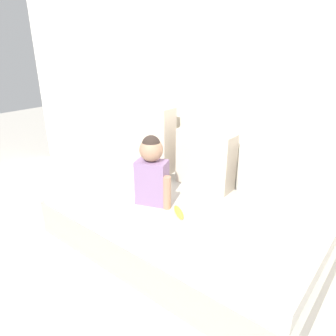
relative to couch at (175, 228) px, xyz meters
name	(u,v)px	position (x,y,z in m)	size (l,w,h in m)	color
ground_plane	(175,251)	(0.00, 0.00, -0.20)	(12.00, 12.00, 0.00)	#B2ADA3
back_wall	(225,87)	(0.00, 0.60, 0.95)	(5.22, 0.10, 2.31)	silver
couch	(175,228)	(0.00, 0.00, 0.00)	(2.02, 0.95, 0.41)	#9C978F
throw_pillow_left	(145,137)	(-0.63, 0.37, 0.49)	(0.57, 0.16, 0.57)	#C1B29E
throw_pillow_center	(205,159)	(0.00, 0.37, 0.43)	(0.45, 0.16, 0.44)	#C1B29E
throw_pillow_right	(287,178)	(0.63, 0.37, 0.45)	(0.60, 0.16, 0.49)	silver
toddler	(152,170)	(-0.13, -0.09, 0.45)	(0.32, 0.20, 0.49)	gray
banana	(179,212)	(0.12, -0.11, 0.23)	(0.17, 0.04, 0.04)	yellow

